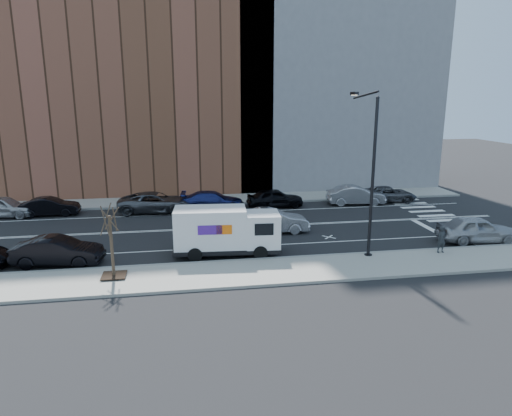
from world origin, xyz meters
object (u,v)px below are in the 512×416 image
object	(u,v)px
far_parked_a	(3,207)
far_parked_b	(50,207)
near_parked_front	(477,229)
pedestrian	(442,239)
driving_sedan	(272,221)
fedex_van	(226,230)

from	to	relation	value
far_parked_a	far_parked_b	world-z (taller)	far_parked_a
near_parked_front	pedestrian	xyz separation A→B (m)	(-3.57, -1.87, 0.10)
far_parked_b	driving_sedan	bearing A→B (deg)	-115.74
far_parked_a	driving_sedan	size ratio (longest dim) A/B	0.98
far_parked_a	pedestrian	world-z (taller)	pedestrian
far_parked_b	driving_sedan	size ratio (longest dim) A/B	0.88
pedestrian	fedex_van	bearing A→B (deg)	164.46
far_parked_a	pedestrian	distance (m)	31.38
fedex_van	driving_sedan	xyz separation A→B (m)	(3.54, 3.99, -0.67)
near_parked_front	fedex_van	bearing A→B (deg)	94.91
far_parked_b	pedestrian	bearing A→B (deg)	-119.61
far_parked_a	driving_sedan	xyz separation A→B (m)	(19.56, -7.29, -0.01)
fedex_van	far_parked_b	bearing A→B (deg)	142.57
fedex_van	pedestrian	world-z (taller)	fedex_van
fedex_van	near_parked_front	size ratio (longest dim) A/B	1.28
far_parked_a	driving_sedan	bearing A→B (deg)	-104.08
near_parked_front	pedestrian	size ratio (longest dim) A/B	3.11
fedex_van	far_parked_b	distance (m)	16.85
driving_sedan	near_parked_front	size ratio (longest dim) A/B	1.00
fedex_van	far_parked_b	xyz separation A→B (m)	(-12.58, 11.19, -0.77)
far_parked_a	near_parked_front	xyz separation A→B (m)	(31.98, -11.46, 0.02)
far_parked_b	pedestrian	size ratio (longest dim) A/B	2.74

